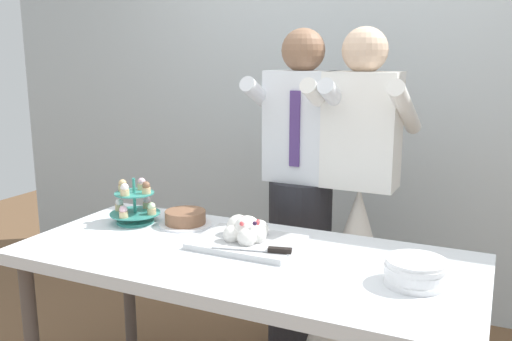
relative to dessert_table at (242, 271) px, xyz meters
name	(u,v)px	position (x,y,z in m)	size (l,w,h in m)	color
rear_wall	(348,69)	(0.00, 1.45, 0.75)	(5.20, 0.10, 2.90)	silver
dessert_table	(242,271)	(0.00, 0.00, 0.00)	(1.80, 0.80, 0.78)	silver
cupcake_stand	(135,205)	(-0.62, 0.15, 0.16)	(0.23, 0.23, 0.21)	teal
main_cake_tray	(247,236)	(-0.03, 0.09, 0.11)	(0.43, 0.31, 0.12)	silver
plate_stack	(415,272)	(0.66, -0.02, 0.12)	(0.21, 0.21, 0.09)	white
round_cake	(185,219)	(-0.39, 0.21, 0.11)	(0.24, 0.24, 0.07)	white
person_groom	(300,213)	(-0.02, 0.70, 0.05)	(0.47, 0.50, 1.66)	#232328
person_bride	(357,254)	(0.28, 0.68, -0.12)	(0.56, 0.56, 1.66)	white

